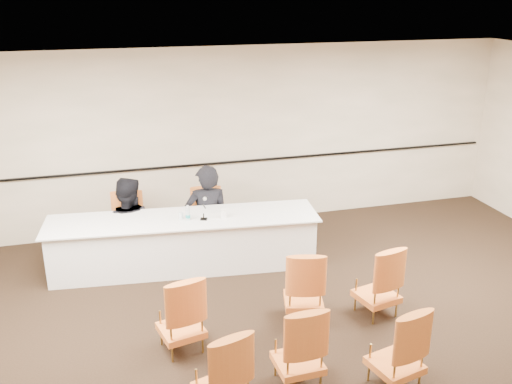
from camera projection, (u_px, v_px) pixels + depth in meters
floor at (299, 360)px, 6.29m from camera, size 10.00×10.00×0.00m
ceiling at (308, 88)px, 5.26m from camera, size 10.00×10.00×0.00m
wall_back at (220, 139)px, 9.40m from camera, size 10.00×0.04×3.00m
wall_rail at (221, 163)px, 9.50m from camera, size 9.80×0.04×0.03m
panel_table at (184, 243)px, 8.24m from camera, size 3.93×1.28×0.77m
panelist_main at (208, 223)px, 8.81m from camera, size 0.72×0.50×1.88m
panelist_main_chair at (208, 220)px, 8.80m from camera, size 0.55×0.55×0.95m
panelist_second at (128, 231)px, 8.64m from camera, size 0.99×0.87×1.72m
panelist_second_chair at (128, 225)px, 8.61m from camera, size 0.55×0.55×0.95m
papers at (209, 216)px, 8.16m from camera, size 0.35×0.29×0.00m
microphone at (203, 210)px, 8.00m from camera, size 0.17×0.23×0.29m
water_bottle at (188, 213)px, 7.99m from camera, size 0.09×0.09×0.22m
drinking_glass at (181, 216)px, 8.06m from camera, size 0.07×0.07×0.10m
coffee_cup at (224, 213)px, 8.09m from camera, size 0.10×0.10×0.13m
aud_chair_front_left at (180, 312)px, 6.32m from camera, size 0.60×0.60×0.95m
aud_chair_front_mid at (304, 284)px, 6.91m from camera, size 0.61×0.61×0.95m
aud_chair_front_right at (378, 280)px, 7.01m from camera, size 0.60×0.60×0.95m
aud_chair_back_left at (222, 371)px, 5.36m from camera, size 0.62×0.62×0.95m
aud_chair_back_mid at (298, 344)px, 5.77m from camera, size 0.52×0.52×0.95m
aud_chair_back_right at (397, 346)px, 5.73m from camera, size 0.60×0.60×0.95m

